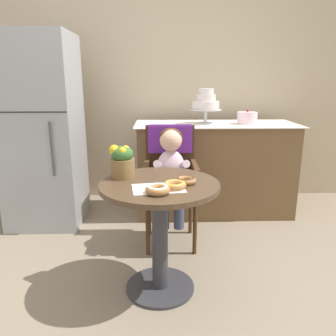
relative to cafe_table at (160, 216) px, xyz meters
The scene contains 14 objects.
ground_plane 0.51m from the cafe_table, ahead, with size 8.00×8.00×0.00m, color gray.
back_wall 2.03m from the cafe_table, 90.00° to the left, with size 4.80×0.10×2.70m, color #C1AD8E.
cafe_table is the anchor object (origin of this frame).
wicker_chair 0.73m from the cafe_table, 82.95° to the left, with size 0.42×0.45×0.95m.
seated_child 0.59m from the cafe_table, 81.00° to the left, with size 0.27×0.32×0.73m.
paper_napkin 0.24m from the cafe_table, 93.41° to the right, with size 0.29×0.19×0.00m, color white.
donut_front 0.30m from the cafe_table, 92.99° to the right, with size 0.14×0.14×0.05m.
donut_mid 0.27m from the cafe_table, 52.25° to the right, with size 0.13×0.13×0.04m.
donut_side 0.28m from the cafe_table, ahead, with size 0.13×0.13×0.04m.
flower_vase 0.41m from the cafe_table, 152.27° to the left, with size 0.16×0.16×0.21m.
display_counter 1.41m from the cafe_table, 67.07° to the left, with size 1.56×0.62×0.90m.
tiered_cake_stand 1.49m from the cafe_table, 71.14° to the left, with size 0.30×0.30×0.33m.
round_layer_cake 1.59m from the cafe_table, 56.43° to the left, with size 0.19×0.19×0.14m.
refrigerator 1.56m from the cafe_table, 133.67° to the left, with size 0.64×0.63×1.70m.
Camera 1 is at (-0.00, -1.87, 1.32)m, focal length 35.25 mm.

